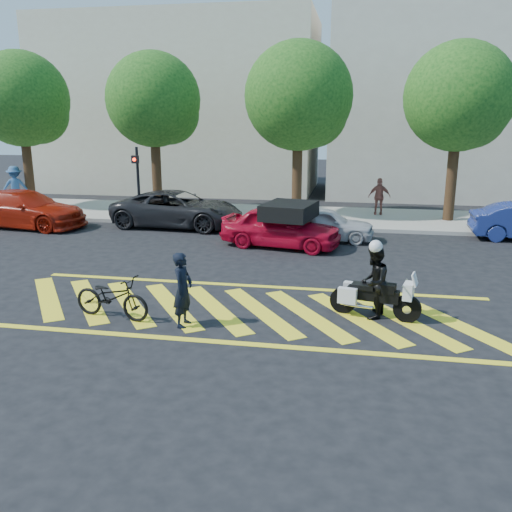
% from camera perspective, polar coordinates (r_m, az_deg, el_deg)
% --- Properties ---
extents(ground, '(90.00, 90.00, 0.00)m').
position_cam_1_polar(ground, '(12.95, -1.65, -5.72)').
color(ground, black).
rests_on(ground, ground).
extents(sidewalk, '(60.00, 5.00, 0.15)m').
position_cam_1_polar(sidewalk, '(24.40, 4.25, 4.17)').
color(sidewalk, '#9E998E').
rests_on(sidewalk, ground).
extents(crosswalk, '(12.33, 4.00, 0.01)m').
position_cam_1_polar(crosswalk, '(12.95, -1.82, -5.69)').
color(crosswalk, yellow).
rests_on(crosswalk, ground).
extents(building_left, '(16.00, 8.00, 10.00)m').
position_cam_1_polar(building_left, '(34.52, -7.65, 15.37)').
color(building_left, beige).
rests_on(building_left, ground).
extents(building_right, '(16.00, 8.00, 11.00)m').
position_cam_1_polar(building_right, '(33.50, 22.35, 15.33)').
color(building_right, beige).
rests_on(building_right, ground).
extents(tree_far_left, '(4.40, 4.40, 7.41)m').
position_cam_1_polar(tree_far_left, '(28.48, -23.17, 14.63)').
color(tree_far_left, black).
rests_on(tree_far_left, ground).
extents(tree_left, '(4.20, 4.20, 7.26)m').
position_cam_1_polar(tree_left, '(25.54, -10.42, 15.54)').
color(tree_left, black).
rests_on(tree_left, ground).
extents(tree_center, '(4.60, 4.60, 7.56)m').
position_cam_1_polar(tree_center, '(24.05, 4.82, 16.03)').
color(tree_center, black).
rests_on(tree_center, ground).
extents(tree_right, '(4.40, 4.40, 7.41)m').
position_cam_1_polar(tree_right, '(24.27, 20.83, 15.03)').
color(tree_right, black).
rests_on(tree_right, ground).
extents(signal_pole, '(0.28, 0.43, 3.20)m').
position_cam_1_polar(signal_pole, '(23.56, -12.37, 8.04)').
color(signal_pole, black).
rests_on(signal_pole, ground).
extents(officer_bike, '(0.45, 0.64, 1.65)m').
position_cam_1_polar(officer_bike, '(11.87, -7.71, -3.54)').
color(officer_bike, black).
rests_on(officer_bike, ground).
extents(bicycle, '(1.98, 1.00, 1.00)m').
position_cam_1_polar(bicycle, '(12.74, -14.94, -4.20)').
color(bicycle, black).
rests_on(bicycle, ground).
extents(police_motorcycle, '(2.05, 0.89, 0.92)m').
position_cam_1_polar(police_motorcycle, '(12.64, 12.27, -4.17)').
color(police_motorcycle, black).
rests_on(police_motorcycle, ground).
extents(officer_moto, '(0.81, 0.94, 1.68)m').
position_cam_1_polar(officer_moto, '(12.53, 12.29, -2.72)').
color(officer_moto, black).
rests_on(officer_moto, ground).
extents(red_convertible, '(4.41, 2.43, 1.42)m').
position_cam_1_polar(red_convertible, '(18.89, 2.65, 3.06)').
color(red_convertible, '#B90822').
rests_on(red_convertible, ground).
extents(parked_left, '(5.36, 2.60, 1.50)m').
position_cam_1_polar(parked_left, '(24.22, -23.17, 4.57)').
color(parked_left, '#A11909').
rests_on(parked_left, ground).
extents(parked_mid_left, '(5.48, 2.78, 1.49)m').
position_cam_1_polar(parked_mid_left, '(22.56, -8.24, 4.92)').
color(parked_mid_left, black).
rests_on(parked_mid_left, ground).
extents(parked_mid_right, '(3.62, 1.47, 1.23)m').
position_cam_1_polar(parked_mid_right, '(20.07, 7.19, 3.38)').
color(parked_mid_right, '#BABBBF').
rests_on(parked_mid_right, ground).
extents(pedestrian_left, '(1.46, 1.17, 1.98)m').
position_cam_1_polar(pedestrian_left, '(28.68, -23.98, 6.68)').
color(pedestrian_left, '#335B8D').
rests_on(pedestrian_left, sidewalk).
extents(pedestrian_right, '(0.96, 0.41, 1.64)m').
position_cam_1_polar(pedestrian_right, '(24.82, 12.86, 6.12)').
color(pedestrian_right, '#945143').
rests_on(pedestrian_right, sidewalk).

